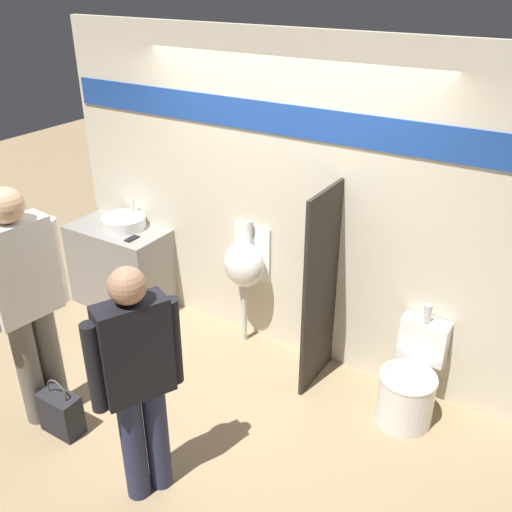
{
  "coord_description": "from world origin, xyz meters",
  "views": [
    {
      "loc": [
        2.11,
        -3.21,
        3.09
      ],
      "look_at": [
        0.0,
        0.17,
        1.05
      ],
      "focal_mm": 40.0,
      "sensor_mm": 36.0,
      "label": 1
    }
  ],
  "objects": [
    {
      "name": "person_in_vest",
      "position": [
        0.1,
        -1.32,
        0.91
      ],
      "size": [
        0.35,
        0.53,
        1.65
      ],
      "rotation": [
        0.0,
        0.0,
        1.12
      ],
      "color": "#282D4C",
      "rests_on": "ground_plane"
    },
    {
      "name": "shopping_bag",
      "position": [
        -0.79,
        -1.26,
        0.17
      ],
      "size": [
        0.31,
        0.17,
        0.46
      ],
      "color": "#232328",
      "rests_on": "ground_plane"
    },
    {
      "name": "urinal_near_counter",
      "position": [
        -0.28,
        0.43,
        0.78
      ],
      "size": [
        0.38,
        0.29,
        1.16
      ],
      "color": "silver",
      "rests_on": "ground_plane"
    },
    {
      "name": "sink_basin",
      "position": [
        -1.61,
        0.36,
        0.9
      ],
      "size": [
        0.42,
        0.42,
        0.25
      ],
      "color": "white",
      "rests_on": "sink_counter"
    },
    {
      "name": "toilet",
      "position": [
        1.31,
        0.24,
        0.29
      ],
      "size": [
        0.43,
        0.59,
        0.88
      ],
      "color": "white",
      "rests_on": "ground_plane"
    },
    {
      "name": "divider_near_counter",
      "position": [
        0.52,
        0.29,
        0.84
      ],
      "size": [
        0.03,
        0.56,
        1.67
      ],
      "color": "#28231E",
      "rests_on": "ground_plane"
    },
    {
      "name": "person_with_lanyard",
      "position": [
        -1.04,
        -1.19,
        1.02
      ],
      "size": [
        0.26,
        0.64,
        1.84
      ],
      "rotation": [
        0.0,
        0.0,
        1.44
      ],
      "color": "#666056",
      "rests_on": "ground_plane"
    },
    {
      "name": "sink_counter",
      "position": [
        -1.66,
        0.31,
        0.42
      ],
      "size": [
        0.98,
        0.52,
        0.84
      ],
      "color": "gray",
      "rests_on": "ground_plane"
    },
    {
      "name": "cell_phone",
      "position": [
        -1.37,
        0.2,
        0.84
      ],
      "size": [
        0.07,
        0.14,
        0.01
      ],
      "color": "black",
      "rests_on": "sink_counter"
    },
    {
      "name": "display_wall",
      "position": [
        0.0,
        0.6,
        1.36
      ],
      "size": [
        4.41,
        0.07,
        2.7
      ],
      "color": "beige",
      "rests_on": "ground_plane"
    },
    {
      "name": "ground_plane",
      "position": [
        0.0,
        0.0,
        0.0
      ],
      "size": [
        16.0,
        16.0,
        0.0
      ],
      "primitive_type": "plane",
      "color": "#997F5B"
    }
  ]
}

